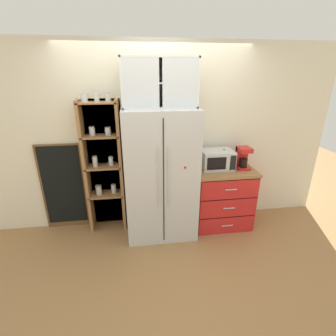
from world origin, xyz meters
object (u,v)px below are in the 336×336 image
bottle_clear (223,160)px  mug_cream (223,164)px  mug_navy (226,166)px  bottle_cobalt (223,159)px  coffee_maker (243,158)px  refrigerator (161,174)px  microwave (217,159)px  chalkboard_menu (64,187)px

bottle_clear → mug_cream: bearing=80.5°
mug_cream → mug_navy: bearing=-90.0°
bottle_cobalt → coffee_maker: bearing=-16.3°
refrigerator → bottle_clear: (0.91, 0.12, 0.12)m
refrigerator → microwave: size_ratio=3.98×
microwave → mug_navy: size_ratio=3.98×
coffee_maker → bottle_cobalt: size_ratio=1.19×
refrigerator → coffee_maker: refrigerator is taller
refrigerator → mug_navy: refrigerator is taller
microwave → bottle_cobalt: bottle_cobalt is taller
mug_navy → microwave: bearing=142.6°
bottle_clear → chalkboard_menu: chalkboard_menu is taller
refrigerator → coffee_maker: (1.16, 0.06, 0.17)m
mug_navy → mug_cream: bearing=90.0°
coffee_maker → mug_cream: (-0.25, 0.07, -0.11)m
refrigerator → bottle_clear: size_ratio=6.73×
mug_navy → bottle_cobalt: size_ratio=0.42×
bottle_cobalt → chalkboard_menu: chalkboard_menu is taller
bottle_cobalt → microwave: bearing=-162.5°
coffee_maker → bottle_cobalt: (-0.25, 0.07, -0.04)m
mug_navy → chalkboard_menu: chalkboard_menu is taller
microwave → chalkboard_menu: chalkboard_menu is taller
bottle_clear → coffee_maker: bearing=-13.6°
refrigerator → coffee_maker: 1.18m
microwave → bottle_clear: bearing=10.7°
microwave → bottle_clear: size_ratio=1.69×
mug_cream → bottle_clear: (-0.00, -0.01, 0.06)m
refrigerator → mug_cream: bearing=8.0°
microwave → bottle_cobalt: (0.10, 0.03, -0.02)m
bottle_cobalt → bottle_clear: bearing=-90.0°
mug_navy → bottle_clear: (-0.00, 0.10, 0.06)m
coffee_maker → bottle_clear: bearing=166.4°
mug_navy → bottle_cobalt: 0.13m
bottle_cobalt → bottle_clear: same height
coffee_maker → mug_navy: (-0.25, -0.04, -0.11)m
microwave → coffee_maker: (0.35, -0.04, 0.03)m
microwave → mug_navy: bearing=-37.4°
chalkboard_menu → bottle_clear: bearing=-4.7°
coffee_maker → mug_navy: coffee_maker is taller
refrigerator → mug_navy: 0.91m
bottle_cobalt → bottle_clear: size_ratio=1.00×
coffee_maker → microwave: bearing=173.2°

